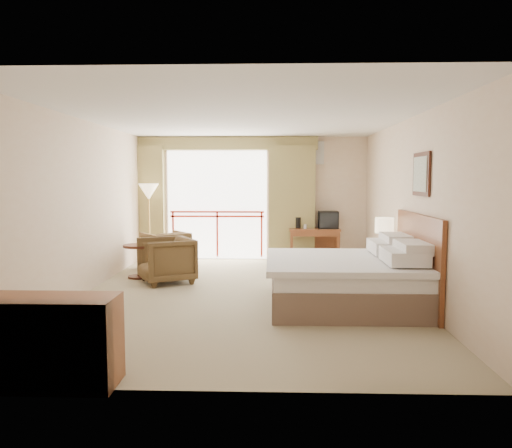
{
  "coord_description": "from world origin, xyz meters",
  "views": [
    {
      "loc": [
        0.43,
        -7.55,
        1.79
      ],
      "look_at": [
        0.17,
        0.4,
        1.06
      ],
      "focal_mm": 35.0,
      "sensor_mm": 36.0,
      "label": 1
    }
  ],
  "objects_px": {
    "table_lamp": "(384,226)",
    "floor_lamp": "(149,195)",
    "dresser": "(49,342)",
    "armchair_far": "(166,267)",
    "armchair_near": "(167,283)",
    "side_table": "(139,255)",
    "bed": "(348,279)",
    "nightstand": "(384,270)",
    "wastebasket": "(298,259)",
    "tv": "(328,220)",
    "desk": "(314,235)"
  },
  "relations": [
    {
      "from": "table_lamp",
      "to": "floor_lamp",
      "type": "height_order",
      "value": "floor_lamp"
    },
    {
      "from": "dresser",
      "to": "floor_lamp",
      "type": "bearing_deg",
      "value": 97.03
    },
    {
      "from": "armchair_far",
      "to": "dresser",
      "type": "xyz_separation_m",
      "value": [
        0.22,
        -5.74,
        0.39
      ]
    },
    {
      "from": "armchair_near",
      "to": "side_table",
      "type": "bearing_deg",
      "value": -152.1
    },
    {
      "from": "table_lamp",
      "to": "armchair_near",
      "type": "xyz_separation_m",
      "value": [
        -3.65,
        0.27,
        -1.02
      ]
    },
    {
      "from": "bed",
      "to": "armchair_far",
      "type": "height_order",
      "value": "bed"
    },
    {
      "from": "nightstand",
      "to": "table_lamp",
      "type": "distance_m",
      "value": 0.72
    },
    {
      "from": "wastebasket",
      "to": "armchair_far",
      "type": "height_order",
      "value": "armchair_far"
    },
    {
      "from": "wastebasket",
      "to": "floor_lamp",
      "type": "height_order",
      "value": "floor_lamp"
    },
    {
      "from": "table_lamp",
      "to": "wastebasket",
      "type": "height_order",
      "value": "table_lamp"
    },
    {
      "from": "table_lamp",
      "to": "tv",
      "type": "bearing_deg",
      "value": 103.29
    },
    {
      "from": "floor_lamp",
      "to": "dresser",
      "type": "bearing_deg",
      "value": -83.7
    },
    {
      "from": "side_table",
      "to": "floor_lamp",
      "type": "relative_size",
      "value": 0.36
    },
    {
      "from": "nightstand",
      "to": "armchair_far",
      "type": "distance_m",
      "value": 4.36
    },
    {
      "from": "desk",
      "to": "dresser",
      "type": "distance_m",
      "value": 7.28
    },
    {
      "from": "bed",
      "to": "tv",
      "type": "height_order",
      "value": "tv"
    },
    {
      "from": "floor_lamp",
      "to": "dresser",
      "type": "relative_size",
      "value": 1.43
    },
    {
      "from": "armchair_far",
      "to": "floor_lamp",
      "type": "relative_size",
      "value": 0.48
    },
    {
      "from": "nightstand",
      "to": "armchair_near",
      "type": "distance_m",
      "value": 3.68
    },
    {
      "from": "floor_lamp",
      "to": "bed",
      "type": "bearing_deg",
      "value": -44.04
    },
    {
      "from": "nightstand",
      "to": "table_lamp",
      "type": "bearing_deg",
      "value": 94.21
    },
    {
      "from": "dresser",
      "to": "armchair_near",
      "type": "bearing_deg",
      "value": 89.33
    },
    {
      "from": "armchair_far",
      "to": "bed",
      "type": "bearing_deg",
      "value": 100.1
    },
    {
      "from": "wastebasket",
      "to": "side_table",
      "type": "distance_m",
      "value": 3.17
    },
    {
      "from": "nightstand",
      "to": "side_table",
      "type": "distance_m",
      "value": 4.3
    },
    {
      "from": "bed",
      "to": "wastebasket",
      "type": "xyz_separation_m",
      "value": [
        -0.54,
        3.03,
        -0.21
      ]
    },
    {
      "from": "armchair_near",
      "to": "side_table",
      "type": "height_order",
      "value": "side_table"
    },
    {
      "from": "nightstand",
      "to": "side_table",
      "type": "bearing_deg",
      "value": 174.67
    },
    {
      "from": "bed",
      "to": "floor_lamp",
      "type": "xyz_separation_m",
      "value": [
        -3.7,
        3.58,
        1.07
      ]
    },
    {
      "from": "desk",
      "to": "dresser",
      "type": "bearing_deg",
      "value": -109.85
    },
    {
      "from": "desk",
      "to": "tv",
      "type": "xyz_separation_m",
      "value": [
        0.3,
        -0.05,
        0.34
      ]
    },
    {
      "from": "tv",
      "to": "desk",
      "type": "bearing_deg",
      "value": 154.92
    },
    {
      "from": "table_lamp",
      "to": "floor_lamp",
      "type": "bearing_deg",
      "value": 151.93
    },
    {
      "from": "armchair_near",
      "to": "wastebasket",
      "type": "bearing_deg",
      "value": 95.58
    },
    {
      "from": "table_lamp",
      "to": "armchair_near",
      "type": "height_order",
      "value": "table_lamp"
    },
    {
      "from": "armchair_far",
      "to": "armchair_near",
      "type": "bearing_deg",
      "value": 64.98
    },
    {
      "from": "table_lamp",
      "to": "armchair_far",
      "type": "distance_m",
      "value": 4.45
    },
    {
      "from": "bed",
      "to": "armchair_far",
      "type": "relative_size",
      "value": 2.63
    },
    {
      "from": "table_lamp",
      "to": "armchair_far",
      "type": "bearing_deg",
      "value": 156.65
    },
    {
      "from": "dresser",
      "to": "table_lamp",
      "type": "bearing_deg",
      "value": 47.71
    },
    {
      "from": "side_table",
      "to": "dresser",
      "type": "relative_size",
      "value": 0.51
    },
    {
      "from": "tv",
      "to": "dresser",
      "type": "bearing_deg",
      "value": -130.2
    },
    {
      "from": "nightstand",
      "to": "desk",
      "type": "height_order",
      "value": "desk"
    },
    {
      "from": "tv",
      "to": "armchair_far",
      "type": "relative_size",
      "value": 0.52
    },
    {
      "from": "floor_lamp",
      "to": "nightstand",
      "type": "bearing_deg",
      "value": -28.57
    },
    {
      "from": "tv",
      "to": "floor_lamp",
      "type": "xyz_separation_m",
      "value": [
        -3.84,
        -0.24,
        0.55
      ]
    },
    {
      "from": "side_table",
      "to": "dresser",
      "type": "distance_m",
      "value": 4.71
    },
    {
      "from": "desk",
      "to": "floor_lamp",
      "type": "distance_m",
      "value": 3.67
    },
    {
      "from": "tv",
      "to": "floor_lamp",
      "type": "distance_m",
      "value": 3.89
    },
    {
      "from": "bed",
      "to": "desk",
      "type": "bearing_deg",
      "value": 92.34
    }
  ]
}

